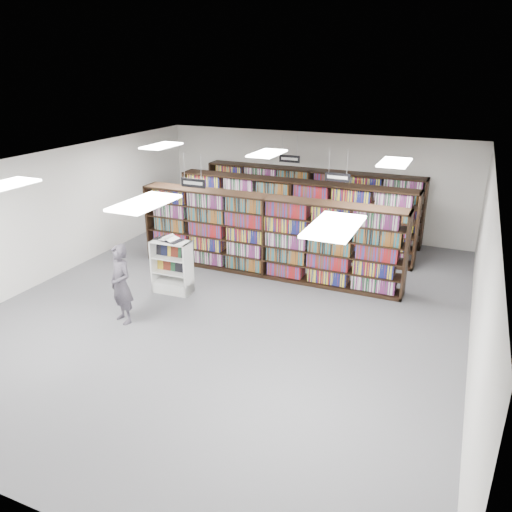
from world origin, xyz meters
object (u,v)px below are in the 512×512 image
at_px(endcap_display, 173,274).
at_px(shopper, 121,284).
at_px(bookshelf_row_near, 267,237).
at_px(open_book, 169,239).

relative_size(endcap_display, shopper, 0.75).
xyz_separation_m(bookshelf_row_near, endcap_display, (-1.67, -1.84, -0.59)).
bearing_deg(open_book, endcap_display, -6.05).
relative_size(bookshelf_row_near, endcap_display, 5.39).
bearing_deg(open_book, shopper, -82.75).
bearing_deg(shopper, bookshelf_row_near, 85.51).
bearing_deg(shopper, endcap_display, 107.33).
bearing_deg(bookshelf_row_near, shopper, -117.10).
distance_m(bookshelf_row_near, endcap_display, 2.55).
relative_size(bookshelf_row_near, open_book, 9.90).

